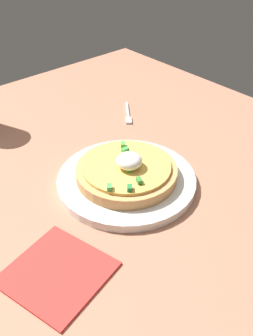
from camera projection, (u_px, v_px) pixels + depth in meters
dining_table at (104, 160)px, 78.99cm from camera, size 90.33×89.37×2.64cm
plate at (126, 180)px, 70.29cm from camera, size 25.12×25.12×1.59cm
pizza at (127, 171)px, 68.92cm from camera, size 18.20×18.20×5.30cm
fork at (128, 115)px, 91.39cm from camera, size 7.20×8.74×0.50cm
napkin at (57, 273)px, 54.32cm from camera, size 15.94×15.94×0.40cm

